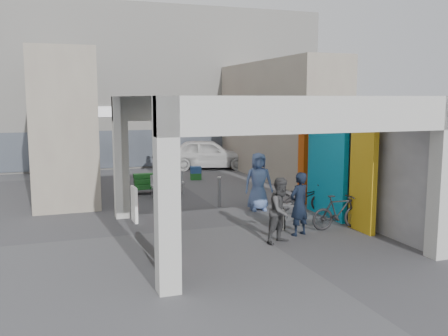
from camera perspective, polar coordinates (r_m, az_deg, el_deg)
name	(u,v)px	position (r m, az deg, el deg)	size (l,w,h in m)	color
ground	(243,225)	(13.78, 2.18, -6.53)	(90.00, 90.00, 0.00)	#505054
arcade_canopy	(275,143)	(12.85, 5.81, 2.81)	(6.40, 6.45, 6.40)	beige
far_building	(147,88)	(26.86, -8.84, 9.07)	(18.00, 4.08, 8.00)	silver
plaza_bldg_left	(61,123)	(19.95, -18.16, 4.87)	(2.00, 9.00, 5.00)	#A19985
plaza_bldg_right	(277,120)	(22.03, 6.04, 5.49)	(2.00, 9.00, 5.00)	#A19985
bollard_left	(164,196)	(15.36, -6.84, -3.23)	(0.09, 0.09, 0.96)	gray
bollard_center	(219,192)	(15.97, -0.55, -2.75)	(0.09, 0.09, 0.95)	gray
bollard_right	(260,190)	(16.47, 4.17, -2.52)	(0.09, 0.09, 0.90)	gray
advert_board_near	(162,238)	(10.75, -7.10, -8.00)	(0.21, 0.55, 1.00)	white
advert_board_far	(134,204)	(14.23, -10.19, -4.09)	(0.12, 0.55, 1.00)	white
cafe_set	(166,187)	(18.01, -6.69, -2.20)	(1.31, 1.06, 0.79)	#AAABB0
produce_stand	(147,186)	(18.41, -8.82, -2.01)	(1.08, 0.58, 0.71)	black
crate_stack	(196,173)	(21.28, -3.25, -0.58)	(0.51, 0.42, 0.56)	#1A5E1F
border_collie	(279,219)	(13.34, 6.31, -5.86)	(0.25, 0.50, 0.69)	black
man_with_dog	(299,204)	(12.75, 8.58, -4.08)	(0.59, 0.39, 1.62)	black
man_back_turned	(282,210)	(12.03, 6.60, -4.83)	(0.77, 0.60, 1.59)	#3E3E40
man_elderly	(258,182)	(15.43, 3.96, -1.56)	(0.88, 0.57, 1.79)	#5C77B4
man_crates	(163,157)	(22.54, -7.01, 1.29)	(0.98, 0.41, 1.68)	black
bicycle_front	(302,197)	(15.45, 8.91, -3.33)	(0.59, 1.69, 0.89)	black
bicycle_rear	(339,212)	(13.60, 12.98, -4.92)	(0.44, 1.54, 0.93)	black
white_van	(208,154)	(24.46, -1.89, 1.63)	(1.74, 4.32, 1.47)	silver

